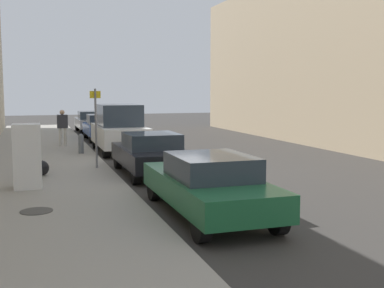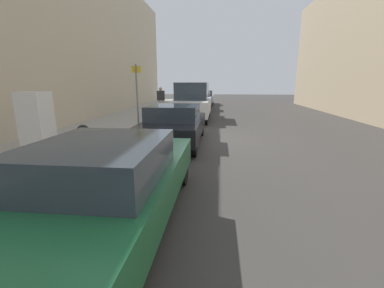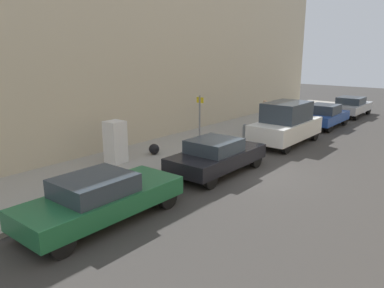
{
  "view_description": "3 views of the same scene",
  "coord_description": "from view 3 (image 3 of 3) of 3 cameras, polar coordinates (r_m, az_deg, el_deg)",
  "views": [
    {
      "loc": [
        -4.65,
        -16.21,
        2.78
      ],
      "look_at": [
        0.17,
        -1.56,
        1.05
      ],
      "focal_mm": 45.0,
      "sensor_mm": 36.0,
      "label": 1
    },
    {
      "loc": [
        0.53,
        -9.69,
        2.13
      ],
      "look_at": [
        -0.01,
        -4.61,
        0.91
      ],
      "focal_mm": 24.0,
      "sensor_mm": 36.0,
      "label": 2
    },
    {
      "loc": [
        7.0,
        -12.3,
        4.67
      ],
      "look_at": [
        -2.55,
        -0.52,
        0.87
      ],
      "focal_mm": 35.0,
      "sensor_mm": 36.0,
      "label": 3
    }
  ],
  "objects": [
    {
      "name": "pedestrian_walking_far",
      "position": [
        22.46,
        11.01,
        4.77
      ],
      "size": [
        0.49,
        0.23,
        1.7
      ],
      "rotation": [
        0.0,
        0.0,
        2.15
      ],
      "color": "beige",
      "rests_on": "sidewalk_slab"
    },
    {
      "name": "manhole_cover",
      "position": [
        14.28,
        -19.45,
        -5.18
      ],
      "size": [
        0.7,
        0.7,
        0.02
      ],
      "primitive_type": "cylinder",
      "color": "#47443F",
      "rests_on": "sidewalk_slab"
    },
    {
      "name": "fire_hydrant",
      "position": [
        19.6,
        8.03,
        1.87
      ],
      "size": [
        0.22,
        0.22,
        0.83
      ],
      "color": "slate",
      "rests_on": "sidewalk_slab"
    },
    {
      "name": "trash_bag",
      "position": [
        16.8,
        -5.79,
        -0.77
      ],
      "size": [
        0.47,
        0.47,
        0.47
      ],
      "primitive_type": "sphere",
      "color": "black",
      "rests_on": "sidewalk_slab"
    },
    {
      "name": "parked_van_white",
      "position": [
        19.62,
        14.15,
        3.05
      ],
      "size": [
        1.98,
        4.69,
        2.15
      ],
      "color": "silver",
      "rests_on": "ground"
    },
    {
      "name": "parked_sedan_green",
      "position": [
        10.73,
        -13.76,
        -7.96
      ],
      "size": [
        1.84,
        4.77,
        1.39
      ],
      "color": "#1E6038",
      "rests_on": "ground"
    },
    {
      "name": "building_facade_near",
      "position": [
        19.05,
        -11.09,
        13.97
      ],
      "size": [
        1.92,
        39.6,
        9.44
      ],
      "primitive_type": "cube",
      "color": "beige",
      "rests_on": "ground"
    },
    {
      "name": "parked_hatchback_blue",
      "position": [
        24.72,
        19.57,
        4.11
      ],
      "size": [
        1.8,
        4.04,
        1.45
      ],
      "color": "#23479E",
      "rests_on": "ground"
    },
    {
      "name": "parked_sedan_silver",
      "position": [
        29.74,
        23.08,
        5.34
      ],
      "size": [
        1.86,
        4.39,
        1.4
      ],
      "color": "silver",
      "rests_on": "ground"
    },
    {
      "name": "ground_plane",
      "position": [
        14.91,
        8.91,
        -4.36
      ],
      "size": [
        80.0,
        80.0,
        0.0
      ],
      "primitive_type": "plane",
      "color": "#383533"
    },
    {
      "name": "sidewalk_slab",
      "position": [
        17.39,
        -3.69,
        -1.28
      ],
      "size": [
        4.36,
        44.0,
        0.15
      ],
      "primitive_type": "cube",
      "color": "#9E998E",
      "rests_on": "ground"
    },
    {
      "name": "parked_sedan_dark",
      "position": [
        14.52,
        3.75,
        -1.74
      ],
      "size": [
        1.89,
        4.33,
        1.39
      ],
      "color": "black",
      "rests_on": "ground"
    },
    {
      "name": "discarded_refrigerator",
      "position": [
        15.7,
        -11.6,
        0.33
      ],
      "size": [
        0.72,
        0.73,
        1.73
      ],
      "color": "white",
      "rests_on": "sidewalk_slab"
    },
    {
      "name": "street_sign_post",
      "position": [
        16.07,
        1.18,
        3.22
      ],
      "size": [
        0.36,
        0.07,
        2.68
      ],
      "color": "slate",
      "rests_on": "sidewalk_slab"
    }
  ]
}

